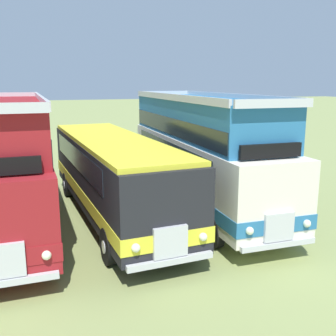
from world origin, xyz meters
name	(u,v)px	position (x,y,z in m)	size (l,w,h in m)	color
bus_fourth_in_row	(7,161)	(1.78, 0.10, 2.36)	(2.69, 10.43, 4.52)	maroon
bus_fifth_in_row	(113,171)	(5.33, 0.06, 1.76)	(3.16, 11.02, 2.99)	black
bus_sixth_in_row	(201,149)	(8.90, 0.18, 2.36)	(2.77, 11.01, 4.52)	silver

